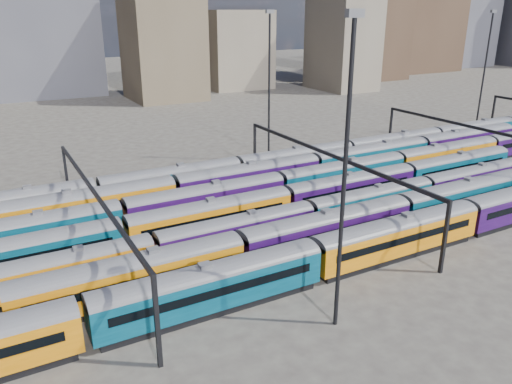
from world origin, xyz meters
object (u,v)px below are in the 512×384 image
rake_1 (239,247)px  mast_2 (345,170)px  rake_2 (237,228)px  rake_0 (467,214)px

rake_1 → mast_2: 16.66m
rake_1 → rake_2: 5.51m
rake_0 → mast_2: size_ratio=5.14×
rake_2 → mast_2: mast_2 is taller
rake_1 → rake_2: (2.29, 5.00, -0.36)m
rake_0 → rake_1: size_ratio=1.00×
rake_0 → mast_2: (-24.56, -7.00, 11.13)m
mast_2 → rake_2: bearing=92.9°
rake_1 → rake_0: bearing=-10.2°
rake_2 → mast_2: 20.53m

